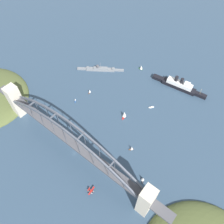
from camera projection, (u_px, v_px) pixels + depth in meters
ground_plane at (74, 153)px, 289.87m from camera, size 1400.00×1400.00×0.00m
harbor_arch_bridge at (71, 142)px, 265.82m from camera, size 275.51×15.66×67.21m
ocean_liner at (179, 85)px, 356.07m from camera, size 90.15×18.02×20.48m
naval_cruiser at (100, 69)px, 383.55m from camera, size 67.78×49.43×15.73m
seaplane_taxiing_near_bridge at (91, 191)px, 258.88m from camera, size 7.21×11.15×4.94m
small_boat_0 at (143, 179)px, 265.44m from camera, size 5.61×6.58×8.18m
small_boat_1 at (90, 91)px, 351.43m from camera, size 3.80×6.10×6.91m
small_boat_2 at (151, 107)px, 335.25m from camera, size 6.59×7.42×2.02m
small_boat_3 at (124, 114)px, 321.26m from camera, size 6.85×10.53×11.99m
small_boat_4 at (141, 67)px, 383.53m from camera, size 8.49×4.74×8.74m
small_boat_5 at (132, 148)px, 290.43m from camera, size 5.47×5.41×7.80m
small_boat_6 at (75, 101)px, 342.97m from camera, size 5.68×6.97×2.40m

